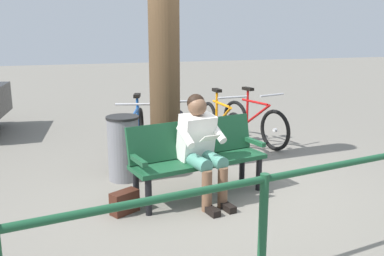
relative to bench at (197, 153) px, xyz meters
The scene contains 11 objects.
ground_plane 0.54m from the bench, behind, with size 40.00×40.00×0.00m, color slate.
bench is the anchor object (origin of this frame).
person_reading 0.23m from the bench, 88.16° to the left, with size 0.54×0.82×1.20m.
handbag 1.00m from the bench, 16.61° to the left, with size 0.30×0.14×0.24m, color #3F1E14.
tree_trunk 1.59m from the bench, 83.38° to the right, with size 0.40×0.40×3.48m, color #4C3823.
litter_bin 1.07m from the bench, 47.04° to the right, with size 0.42×0.42×0.83m.
bicycle_purple 2.50m from the bench, 131.29° to the right, with size 0.58×1.64×0.94m.
bicycle_orange 2.15m from the bench, 119.23° to the right, with size 0.48×1.68×0.94m.
bicycle_blue 1.77m from the bench, 97.63° to the right, with size 0.48×1.68×0.94m.
bicycle_red 1.76m from the bench, 77.61° to the right, with size 0.62×1.63×0.94m.
railing_fence 1.78m from the bench, 88.08° to the left, with size 3.71×0.64×0.85m.
Camera 1 is at (1.68, 4.43, 1.90)m, focal length 39.79 mm.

